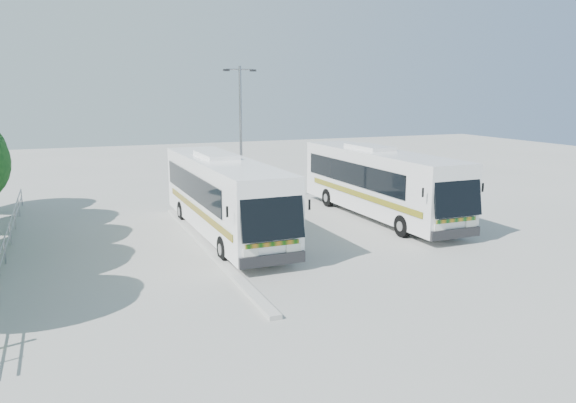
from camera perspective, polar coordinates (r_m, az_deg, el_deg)
name	(u,v)px	position (r m, az deg, el deg)	size (l,w,h in m)	color
ground	(276,256)	(22.69, -1.23, -5.60)	(100.00, 100.00, 0.00)	#9E9E99
kerb_divider	(208,248)	(23.85, -8.15, -4.69)	(0.40, 16.00, 0.15)	#B2B2AD
railing	(6,239)	(25.08, -26.72, -3.44)	(0.06, 22.00, 1.00)	gray
coach_main	(223,194)	(25.72, -6.60, 0.74)	(2.76, 12.66, 3.51)	white
coach_adjacent	(379,181)	(29.66, 9.23, 2.05)	(2.76, 12.62, 3.49)	silver
lamppost	(241,129)	(32.70, -4.83, 7.34)	(1.94, 0.21, 7.93)	gray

